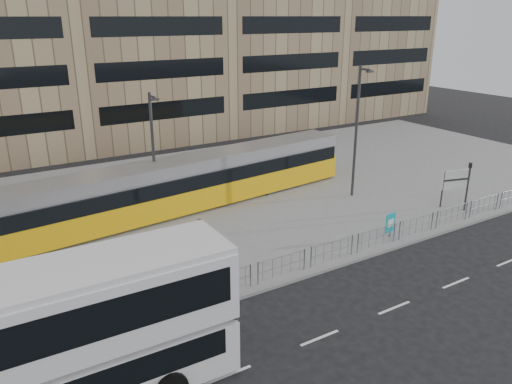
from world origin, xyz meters
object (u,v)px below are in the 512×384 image
traffic_light_east (468,180)px  ad_panel (390,223)px  lamp_post_west (154,149)px  pedestrian (201,233)px  station_sign (456,181)px  traffic_light_west (212,257)px  double_decker_bus (37,345)px  tram (159,190)px  lamp_post_east (357,128)px

traffic_light_east → ad_panel: bearing=-177.0°
ad_panel → lamp_post_west: bearing=127.8°
pedestrian → lamp_post_west: 6.69m
station_sign → traffic_light_west: bearing=-158.4°
pedestrian → traffic_light_east: traffic_light_east is taller
double_decker_bus → tram: size_ratio=0.43×
tram → lamp_post_east: lamp_post_east is taller
tram → lamp_post_west: lamp_post_west is taller
station_sign → pedestrian: (-16.39, 3.01, -0.86)m
ad_panel → tram: bearing=129.5°
lamp_post_west → ad_panel: bearing=-46.7°
lamp_post_east → double_decker_bus: bearing=-155.0°
double_decker_bus → traffic_light_west: double_decker_bus is taller
tram → ad_panel: size_ratio=20.50×
traffic_light_east → lamp_post_east: 7.55m
traffic_light_east → lamp_post_west: size_ratio=0.42×
ad_panel → lamp_post_west: size_ratio=0.18×
tram → traffic_light_west: 10.31m
station_sign → traffic_light_east: size_ratio=0.77×
double_decker_bus → pedestrian: size_ratio=7.71×
tram → ad_panel: (9.60, -9.59, -0.85)m
double_decker_bus → lamp_post_east: (21.26, 9.90, 2.23)m
traffic_light_west → lamp_post_east: (13.94, 6.70, 2.69)m
traffic_light_west → lamp_post_east: bearing=17.5°
double_decker_bus → station_sign: size_ratio=5.07×
ad_panel → pedestrian: size_ratio=0.87×
traffic_light_west → tram: bearing=73.3°
station_sign → traffic_light_east: traffic_light_east is taller
pedestrian → lamp_post_east: 12.91m
tram → lamp_post_east: size_ratio=3.24×
station_sign → pedestrian: station_sign is taller
tram → lamp_post_east: (12.40, -3.49, 3.03)m
pedestrian → ad_panel: bearing=-104.9°
double_decker_bus → lamp_post_west: (8.91, 13.93, 1.61)m
double_decker_bus → traffic_light_east: bearing=10.1°
tram → lamp_post_west: size_ratio=3.77×
tram → traffic_light_west: (-1.55, -10.18, 0.34)m
pedestrian → traffic_light_east: bearing=-93.8°
traffic_light_west → traffic_light_east: same height
tram → ad_panel: 13.60m
tram → station_sign: bearing=-32.6°
station_sign → lamp_post_west: bearing=167.5°
double_decker_bus → lamp_post_east: bearing=25.8°
tram → lamp_post_west: 2.48m
tram → lamp_post_west: (0.04, 0.55, 2.42)m
station_sign → lamp_post_west: (-16.56, 8.84, 2.41)m
traffic_light_west → lamp_post_east: size_ratio=0.36×
tram → traffic_light_west: size_ratio=8.97×
pedestrian → lamp_post_east: (12.18, 1.79, 3.89)m
ad_panel → traffic_light_east: traffic_light_east is taller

